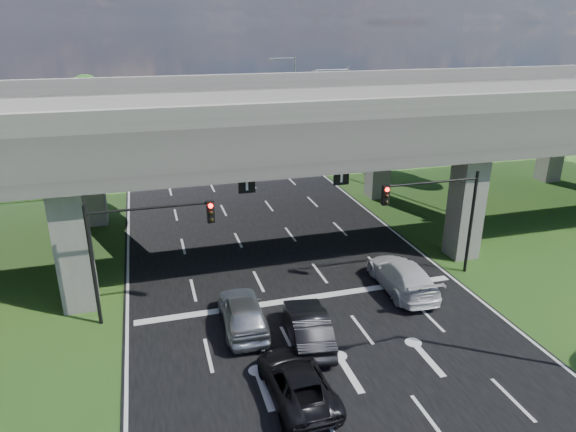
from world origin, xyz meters
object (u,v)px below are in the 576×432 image
streetlight_far (342,114)px  streetlight_beyond (292,92)px  signal_left (139,238)px  car_white (402,276)px  signal_right (439,207)px  car_dark (308,326)px  car_silver (243,312)px  car_trailing (297,381)px

streetlight_far → streetlight_beyond: (0.00, 16.00, 0.00)m
signal_left → car_white: signal_left is taller
car_white → signal_right: bearing=-156.1°
signal_left → car_dark: signal_left is taller
streetlight_beyond → car_silver: 40.97m
signal_left → car_white: size_ratio=1.08×
streetlight_beyond → streetlight_far: bearing=-90.0°
signal_left → car_trailing: 9.82m
signal_left → car_white: (13.22, -0.94, -3.35)m
signal_right → car_silver: bearing=-168.8°
streetlight_far → car_silver: (-13.62, -22.31, -4.98)m
car_dark → car_trailing: bearing=73.1°
signal_right → streetlight_beyond: (2.27, 36.06, 1.66)m
car_dark → car_white: car_white is taller
car_white → streetlight_far: bearing=-100.0°
streetlight_far → streetlight_beyond: bearing=90.0°
car_silver → car_trailing: 5.31m
signal_right → car_trailing: bearing=-144.1°
signal_right → signal_left: same height
streetlight_beyond → car_trailing: streetlight_beyond is taller
signal_right → car_white: size_ratio=1.08×
car_white → car_silver: bearing=11.0°
streetlight_beyond → car_dark: streetlight_beyond is taller
streetlight_far → car_dark: bearing=-114.5°
signal_right → signal_left: size_ratio=1.00×
car_silver → car_trailing: bearing=103.8°
car_white → car_trailing: size_ratio=1.15×
streetlight_far → car_silver: bearing=-121.4°
signal_right → car_white: bearing=-158.7°
signal_left → car_dark: size_ratio=1.26×
streetlight_far → car_trailing: bearing=-114.5°
signal_right → streetlight_far: (2.27, 20.06, 1.66)m
signal_right → streetlight_beyond: size_ratio=0.60×
streetlight_far → car_silver: 26.61m
streetlight_beyond → car_trailing: 45.59m
car_silver → car_dark: size_ratio=1.02×
signal_right → car_trailing: (-10.29, -7.46, -3.48)m
car_silver → car_white: size_ratio=0.88×
signal_right → car_dark: (-8.77, -4.16, -3.37)m
car_trailing → streetlight_far: bearing=-116.2°
signal_left → car_silver: 5.89m
signal_left → streetlight_far: 26.95m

